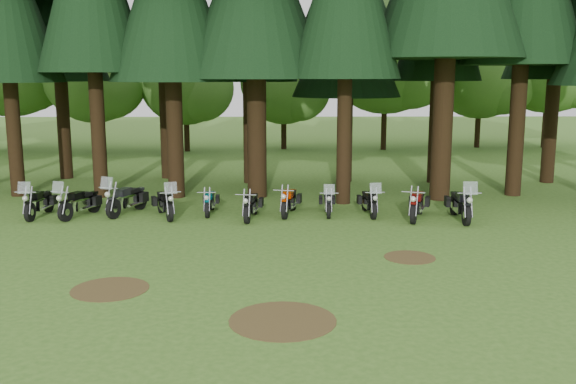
# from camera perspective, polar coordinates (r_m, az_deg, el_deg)

# --- Properties ---
(ground) EXTENTS (120.00, 120.00, 0.00)m
(ground) POSITION_cam_1_polar(r_m,az_deg,el_deg) (17.05, -3.97, -6.37)
(ground) COLOR #3C6A21
(ground) RESTS_ON ground
(decid_1) EXTENTS (7.91, 7.69, 9.88)m
(decid_1) POSITION_cam_1_polar(r_m,az_deg,el_deg) (45.34, -23.23, 10.74)
(decid_1) COLOR black
(decid_1) RESTS_ON ground
(decid_2) EXTENTS (6.72, 6.53, 8.40)m
(decid_2) POSITION_cam_1_polar(r_m,az_deg,el_deg) (42.61, -16.62, 10.04)
(decid_2) COLOR black
(decid_2) RESTS_ON ground
(decid_3) EXTENTS (6.12, 5.95, 7.65)m
(decid_3) POSITION_cam_1_polar(r_m,az_deg,el_deg) (41.81, -8.78, 9.74)
(decid_3) COLOR black
(decid_3) RESTS_ON ground
(decid_4) EXTENTS (5.93, 5.76, 7.41)m
(decid_4) POSITION_cam_1_polar(r_m,az_deg,el_deg) (42.63, -0.02, 9.68)
(decid_4) COLOR black
(decid_4) RESTS_ON ground
(decid_5) EXTENTS (8.45, 8.21, 10.56)m
(decid_5) POSITION_cam_1_polar(r_m,az_deg,el_deg) (42.68, 9.25, 12.05)
(decid_5) COLOR black
(decid_5) RESTS_ON ground
(decid_6) EXTENTS (7.06, 6.86, 8.82)m
(decid_6) POSITION_cam_1_polar(r_m,az_deg,el_deg) (45.50, 17.22, 10.32)
(decid_6) COLOR black
(decid_6) RESTS_ON ground
(decid_7) EXTENTS (8.44, 8.20, 10.55)m
(decid_7) POSITION_cam_1_polar(r_m,az_deg,el_deg) (46.97, 22.81, 11.21)
(decid_7) COLOR black
(decid_7) RESTS_ON ground
(dirt_patch_0) EXTENTS (1.80, 1.80, 0.01)m
(dirt_patch_0) POSITION_cam_1_polar(r_m,az_deg,el_deg) (15.61, -15.54, -8.30)
(dirt_patch_0) COLOR #4C3D1E
(dirt_patch_0) RESTS_ON ground
(dirt_patch_1) EXTENTS (1.40, 1.40, 0.01)m
(dirt_patch_1) POSITION_cam_1_polar(r_m,az_deg,el_deg) (17.86, 10.76, -5.72)
(dirt_patch_1) COLOR #4C3D1E
(dirt_patch_1) RESTS_ON ground
(dirt_patch_2) EXTENTS (2.20, 2.20, 0.01)m
(dirt_patch_2) POSITION_cam_1_polar(r_m,az_deg,el_deg) (13.24, -0.48, -11.34)
(dirt_patch_2) COLOR #4C3D1E
(dirt_patch_2) RESTS_ON ground
(motorcycle_0) EXTENTS (0.46, 2.26, 1.42)m
(motorcycle_0) POSITION_cam_1_polar(r_m,az_deg,el_deg) (24.01, -21.25, -0.96)
(motorcycle_0) COLOR black
(motorcycle_0) RESTS_ON ground
(motorcycle_1) EXTENTS (1.06, 2.22, 1.43)m
(motorcycle_1) POSITION_cam_1_polar(r_m,az_deg,el_deg) (23.51, -18.03, -0.98)
(motorcycle_1) COLOR black
(motorcycle_1) RESTS_ON ground
(motorcycle_2) EXTENTS (1.14, 2.35, 1.52)m
(motorcycle_2) POSITION_cam_1_polar(r_m,az_deg,el_deg) (23.53, -14.14, -0.70)
(motorcycle_2) COLOR black
(motorcycle_2) RESTS_ON ground
(motorcycle_3) EXTENTS (1.07, 2.18, 1.41)m
(motorcycle_3) POSITION_cam_1_polar(r_m,az_deg,el_deg) (22.72, -10.88, -1.05)
(motorcycle_3) COLOR black
(motorcycle_3) RESTS_ON ground
(motorcycle_4) EXTENTS (0.27, 1.97, 0.80)m
(motorcycle_4) POSITION_cam_1_polar(r_m,az_deg,el_deg) (23.08, -6.98, -0.93)
(motorcycle_4) COLOR black
(motorcycle_4) RESTS_ON ground
(motorcycle_5) EXTENTS (0.43, 2.15, 0.87)m
(motorcycle_5) POSITION_cam_1_polar(r_m,az_deg,el_deg) (22.13, -3.31, -1.25)
(motorcycle_5) COLOR black
(motorcycle_5) RESTS_ON ground
(motorcycle_6) EXTENTS (0.58, 2.18, 0.90)m
(motorcycle_6) POSITION_cam_1_polar(r_m,az_deg,el_deg) (22.75, 0.10, -0.89)
(motorcycle_6) COLOR black
(motorcycle_6) RESTS_ON ground
(motorcycle_7) EXTENTS (0.37, 1.99, 1.25)m
(motorcycle_7) POSITION_cam_1_polar(r_m,az_deg,el_deg) (22.82, 3.55, -0.97)
(motorcycle_7) COLOR black
(motorcycle_7) RESTS_ON ground
(motorcycle_8) EXTENTS (0.44, 2.11, 1.32)m
(motorcycle_8) POSITION_cam_1_polar(r_m,az_deg,el_deg) (22.86, 7.23, -0.95)
(motorcycle_8) COLOR black
(motorcycle_8) RESTS_ON ground
(motorcycle_9) EXTENTS (0.93, 2.26, 0.96)m
(motorcycle_9) POSITION_cam_1_polar(r_m,az_deg,el_deg) (22.51, 11.41, -1.14)
(motorcycle_9) COLOR black
(motorcycle_9) RESTS_ON ground
(motorcycle_10) EXTENTS (0.46, 2.43, 1.53)m
(motorcycle_10) POSITION_cam_1_polar(r_m,az_deg,el_deg) (22.63, 15.07, -1.17)
(motorcycle_10) COLOR black
(motorcycle_10) RESTS_ON ground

